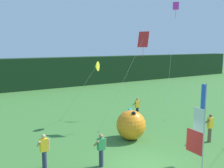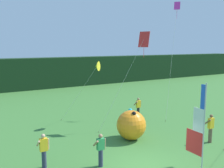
% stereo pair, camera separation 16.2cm
% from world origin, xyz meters
% --- Properties ---
extents(ground_plane, '(120.00, 120.00, 0.00)m').
position_xyz_m(ground_plane, '(0.00, 0.00, 0.00)').
color(ground_plane, '#3D7533').
extents(distant_treeline, '(80.00, 2.40, 4.19)m').
position_xyz_m(distant_treeline, '(0.00, 25.62, 2.10)').
color(distant_treeline, black).
rests_on(distant_treeline, ground).
extents(banner_flag, '(0.06, 1.03, 4.21)m').
position_xyz_m(banner_flag, '(1.90, -1.41, 2.02)').
color(banner_flag, '#B7B7BC').
rests_on(banner_flag, ground).
extents(person_near_banner, '(0.55, 0.48, 1.71)m').
position_xyz_m(person_near_banner, '(-4.24, 2.46, 0.91)').
color(person_near_banner, '#2D334C').
rests_on(person_near_banner, ground).
extents(person_mid_field, '(0.55, 0.48, 1.65)m').
position_xyz_m(person_mid_field, '(-1.82, 1.23, 0.88)').
color(person_mid_field, '#2D334C').
rests_on(person_mid_field, ground).
extents(person_far_left, '(0.55, 0.48, 1.75)m').
position_xyz_m(person_far_left, '(5.36, 0.60, 0.94)').
color(person_far_left, brown).
rests_on(person_far_left, ground).
extents(person_far_right, '(0.55, 0.48, 1.64)m').
position_xyz_m(person_far_right, '(4.79, 7.18, 0.87)').
color(person_far_right, black).
rests_on(person_far_right, ground).
extents(inflatable_balloon, '(1.85, 1.85, 1.90)m').
position_xyz_m(inflatable_balloon, '(1.52, 3.46, 0.93)').
color(inflatable_balloon, orange).
rests_on(inflatable_balloon, ground).
extents(kite_yellow_delta_0, '(2.41, 2.63, 4.71)m').
position_xyz_m(kite_yellow_delta_0, '(1.13, 7.34, 4.34)').
color(kite_yellow_delta_0, brown).
rests_on(kite_yellow_delta_0, ground).
extents(kite_red_diamond_1, '(3.64, 0.91, 6.81)m').
position_xyz_m(kite_red_diamond_1, '(3.56, 5.12, 6.05)').
color(kite_red_diamond_1, brown).
rests_on(kite_red_diamond_1, ground).
extents(kite_magenta_diamond_2, '(2.65, 1.92, 9.45)m').
position_xyz_m(kite_magenta_diamond_2, '(8.17, 6.72, 8.27)').
color(kite_magenta_diamond_2, brown).
rests_on(kite_magenta_diamond_2, ground).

